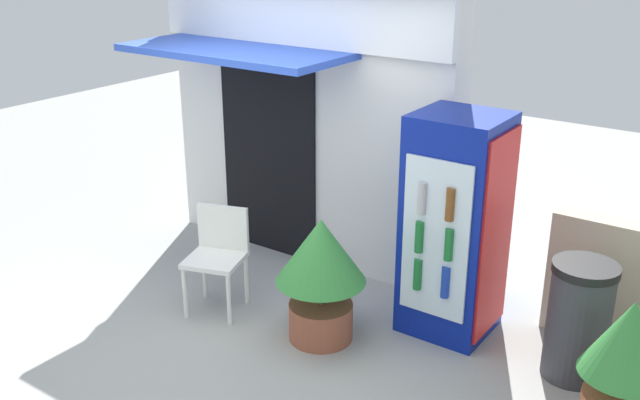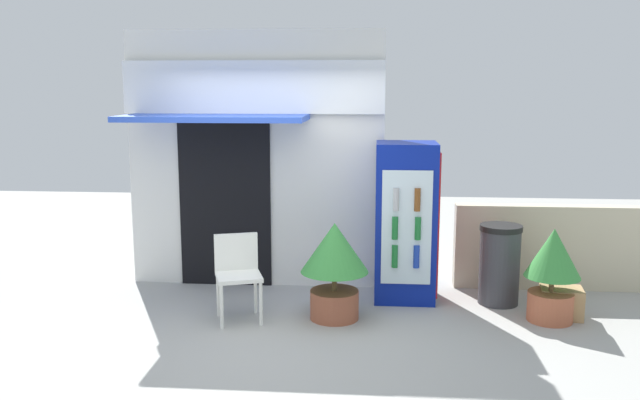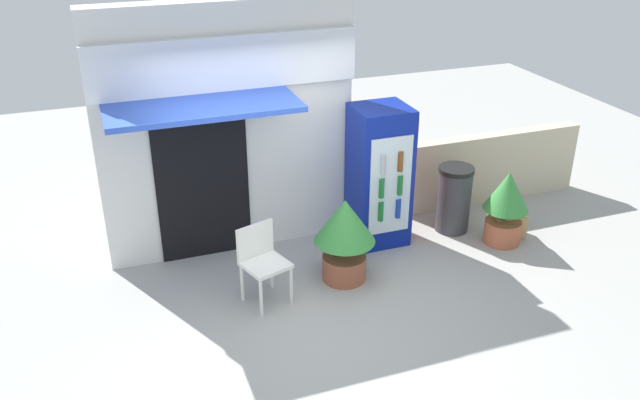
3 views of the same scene
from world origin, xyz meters
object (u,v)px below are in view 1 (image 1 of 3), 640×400
at_px(potted_plant_near_shop, 321,267).
at_px(potted_plant_curbside, 626,361).
at_px(drink_cooler, 455,226).
at_px(trash_bin, 578,321).
at_px(plastic_chair, 218,250).

bearing_deg(potted_plant_near_shop, potted_plant_curbside, 2.94).
xyz_separation_m(drink_cooler, potted_plant_curbside, (1.42, -0.60, -0.32)).
bearing_deg(drink_cooler, trash_bin, -5.43).
distance_m(plastic_chair, potted_plant_curbside, 3.13).
bearing_deg(potted_plant_near_shop, drink_cooler, 44.11).
distance_m(plastic_chair, trash_bin, 2.79).
bearing_deg(drink_cooler, plastic_chair, -155.34).
bearing_deg(drink_cooler, potted_plant_curbside, -22.93).
bearing_deg(trash_bin, potted_plant_near_shop, -160.45).
bearing_deg(plastic_chair, potted_plant_near_shop, 4.13).
xyz_separation_m(drink_cooler, plastic_chair, (-1.70, -0.78, -0.36)).
height_order(drink_cooler, potted_plant_curbside, drink_cooler).
xyz_separation_m(plastic_chair, potted_plant_curbside, (3.12, 0.18, 0.03)).
bearing_deg(potted_plant_curbside, potted_plant_near_shop, -177.06).
distance_m(plastic_chair, potted_plant_near_shop, 0.97).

